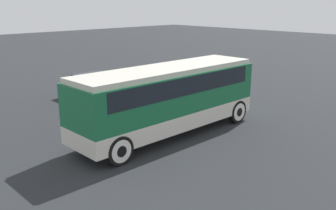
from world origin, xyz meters
name	(u,v)px	position (x,y,z in m)	size (l,w,h in m)	color
ground_plane	(168,135)	(0.00, 0.00, 0.00)	(120.00, 120.00, 0.00)	#26282B
tour_bus	(170,94)	(0.10, 0.00, 1.89)	(9.33, 2.54, 3.12)	silver
parked_car_near	(95,84)	(1.84, 8.73, 0.69)	(4.30, 1.89, 1.41)	black
parked_car_mid	(141,89)	(3.14, 5.70, 0.71)	(4.10, 1.80, 1.42)	#2D5638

